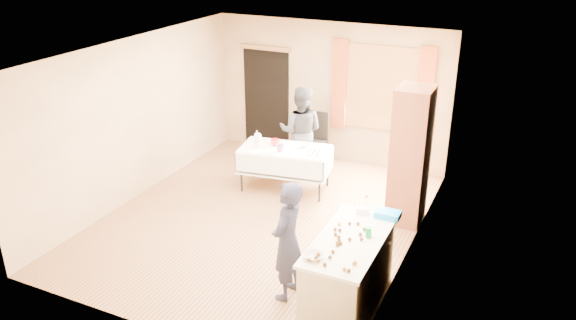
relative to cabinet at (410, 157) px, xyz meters
The scene contains 29 objects.
floor 2.43m from the cabinet, 155.14° to the right, with size 4.50×5.50×0.02m, color #9E7047.
ceiling 2.69m from the cabinet, 155.14° to the right, with size 4.50×5.50×0.02m, color white.
wall_back 2.72m from the cabinet, 137.28° to the left, with size 4.50×0.02×2.60m, color tan.
wall_front 4.19m from the cabinet, 118.39° to the right, with size 4.50×0.02×2.60m, color tan.
wall_left 4.36m from the cabinet, 167.76° to the right, with size 0.02×5.50×2.60m, color tan.
wall_right 0.99m from the cabinet, 73.68° to the right, with size 0.02×5.50×2.60m, color tan.
window_frame 2.10m from the cabinet, 118.84° to the left, with size 1.32×0.06×1.52m, color olive.
window_pane 2.09m from the cabinet, 119.04° to the left, with size 1.20×0.02×1.40m, color white.
curtain_left 2.53m from the cabinet, 135.36° to the left, with size 0.28×0.06×1.65m, color #A24C24.
curtain_right 1.82m from the cabinet, 96.85° to the left, with size 0.28×0.06×1.65m, color #A24C24.
doorway 3.75m from the cabinet, 151.21° to the left, with size 0.95×0.04×2.00m, color black.
door_lintel 3.86m from the cabinet, 151.61° to the left, with size 1.05×0.06×0.08m, color olive.
cabinet is the anchor object (origin of this frame).
counter 2.43m from the cabinet, 92.43° to the right, with size 0.73×1.53×0.91m.
party_table 2.22m from the cabinet, behind, with size 1.61×1.00×0.75m.
chair 2.56m from the cabinet, 147.35° to the left, with size 0.45×0.45×1.02m.
girl 2.62m from the cabinet, 108.63° to the right, with size 0.37×0.56×1.51m, color #1F213C.
woman 2.33m from the cabinet, 157.44° to the left, with size 0.90×0.77×1.62m, color black.
soda_can 2.23m from the cabinet, 88.13° to the right, with size 0.07×0.07×0.12m, color #0B792D.
mixing_bowl 2.91m from the cabinet, 96.48° to the right, with size 0.25×0.25×0.05m, color white.
foam_block 1.73m from the cabinet, 95.36° to the right, with size 0.15×0.10×0.08m, color white.
blue_basket 1.69m from the cabinet, 85.10° to the right, with size 0.30×0.20×0.08m, color #169EF8.
pitcher 2.55m from the cabinet, behind, with size 0.11×0.11×0.22m, color silver.
cup_red 2.35m from the cabinet, behind, with size 0.18×0.18×0.12m, color red.
cup_rainbow 2.14m from the cabinet, behind, with size 0.15×0.15×0.12m, color red.
small_bowl 1.90m from the cabinet, 168.71° to the left, with size 0.21×0.21×0.05m, color white.
pastry_tray 1.63m from the cabinet, behind, with size 0.28×0.20×0.02m, color white.
bottle 2.73m from the cabinet, behind, with size 0.11×0.11×0.19m, color white.
cake_balls 2.53m from the cabinet, 92.98° to the right, with size 0.50×1.01×0.04m.
Camera 1 is at (3.58, -6.70, 4.21)m, focal length 35.00 mm.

